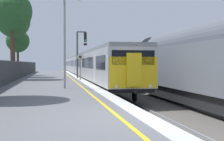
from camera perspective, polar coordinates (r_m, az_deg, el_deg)
name	(u,v)px	position (r m, az deg, el deg)	size (l,w,h in m)	color
ground	(213,133)	(9.78, 18.79, -11.17)	(17.40, 110.00, 1.21)	slate
commuter_train_at_platform	(81,65)	(46.55, -5.92, 1.04)	(2.83, 62.16, 3.81)	#B7B7BC
freight_train_adjacent_track	(156,63)	(24.73, 8.32, 1.44)	(2.60, 28.63, 4.66)	#232326
signal_gantry	(80,49)	(31.80, -6.15, 4.16)	(1.10, 0.24, 4.91)	#47474C
speed_limit_sign	(80,63)	(27.21, -6.10, 1.41)	(0.59, 0.08, 2.40)	#59595B
platform_lamp_mid	(65,34)	(18.25, -9.03, 6.91)	(2.00, 0.20, 5.54)	#93999E
background_tree_centre	(11,12)	(29.93, -18.66, 10.48)	(3.80, 3.80, 8.30)	#473323
background_tree_right	(18,42)	(39.43, -17.59, 5.22)	(2.89, 2.89, 5.79)	#473323
background_tree_back	(14,22)	(34.72, -18.19, 8.73)	(3.61, 3.61, 7.96)	#473323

